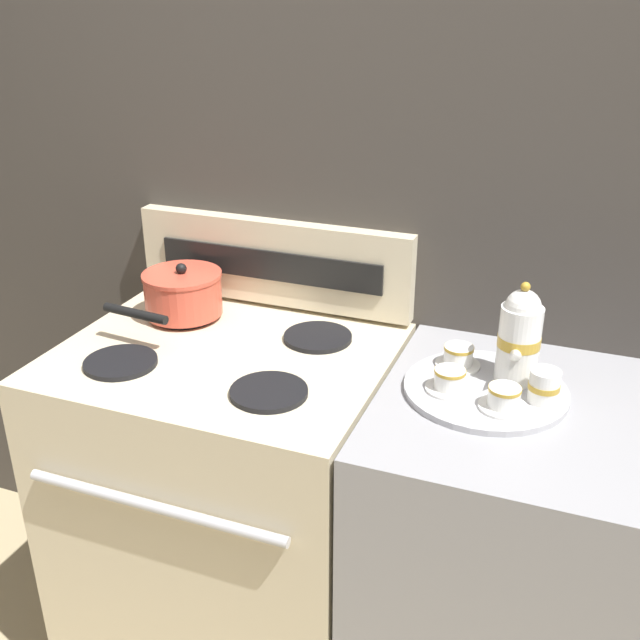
# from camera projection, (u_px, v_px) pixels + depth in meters

# --- Properties ---
(wall_back) EXTENTS (6.00, 0.05, 2.20)m
(wall_back) POSITION_uv_depth(u_px,v_px,m) (409.00, 256.00, 1.86)
(wall_back) COLOR #423D38
(wall_back) RESTS_ON ground
(stove) EXTENTS (0.77, 0.66, 0.94)m
(stove) POSITION_uv_depth(u_px,v_px,m) (232.00, 510.00, 1.95)
(stove) COLOR beige
(stove) RESTS_ON ground
(control_panel) EXTENTS (0.75, 0.05, 0.22)m
(control_panel) POSITION_uv_depth(u_px,v_px,m) (273.00, 262.00, 1.95)
(control_panel) COLOR beige
(control_panel) RESTS_ON stove
(side_counter) EXTENTS (0.69, 0.63, 0.93)m
(side_counter) POSITION_uv_depth(u_px,v_px,m) (523.00, 586.00, 1.70)
(side_counter) COLOR #939399
(side_counter) RESTS_ON ground
(saucepan) EXTENTS (0.21, 0.31, 0.14)m
(saucepan) POSITION_uv_depth(u_px,v_px,m) (182.00, 293.00, 1.91)
(saucepan) COLOR #D14C38
(saucepan) RESTS_ON stove
(serving_tray) EXTENTS (0.34, 0.34, 0.01)m
(serving_tray) POSITION_uv_depth(u_px,v_px,m) (485.00, 390.00, 1.58)
(serving_tray) COLOR #B2B2B7
(serving_tray) RESTS_ON side_counter
(teapot) EXTENTS (0.09, 0.14, 0.23)m
(teapot) POSITION_uv_depth(u_px,v_px,m) (519.00, 336.00, 1.56)
(teapot) COLOR white
(teapot) RESTS_ON serving_tray
(teacup_left) EXTENTS (0.10, 0.10, 0.05)m
(teacup_left) POSITION_uv_depth(u_px,v_px,m) (504.00, 398.00, 1.49)
(teacup_left) COLOR white
(teacup_left) RESTS_ON serving_tray
(teacup_right) EXTENTS (0.10, 0.10, 0.05)m
(teacup_right) POSITION_uv_depth(u_px,v_px,m) (450.00, 380.00, 1.55)
(teacup_right) COLOR white
(teacup_right) RESTS_ON serving_tray
(teacup_front) EXTENTS (0.10, 0.10, 0.05)m
(teacup_front) POSITION_uv_depth(u_px,v_px,m) (458.00, 356.00, 1.65)
(teacup_front) COLOR white
(teacup_front) RESTS_ON serving_tray
(creamer_jug) EXTENTS (0.06, 0.06, 0.07)m
(creamer_jug) POSITION_uv_depth(u_px,v_px,m) (544.00, 386.00, 1.51)
(creamer_jug) COLOR white
(creamer_jug) RESTS_ON serving_tray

